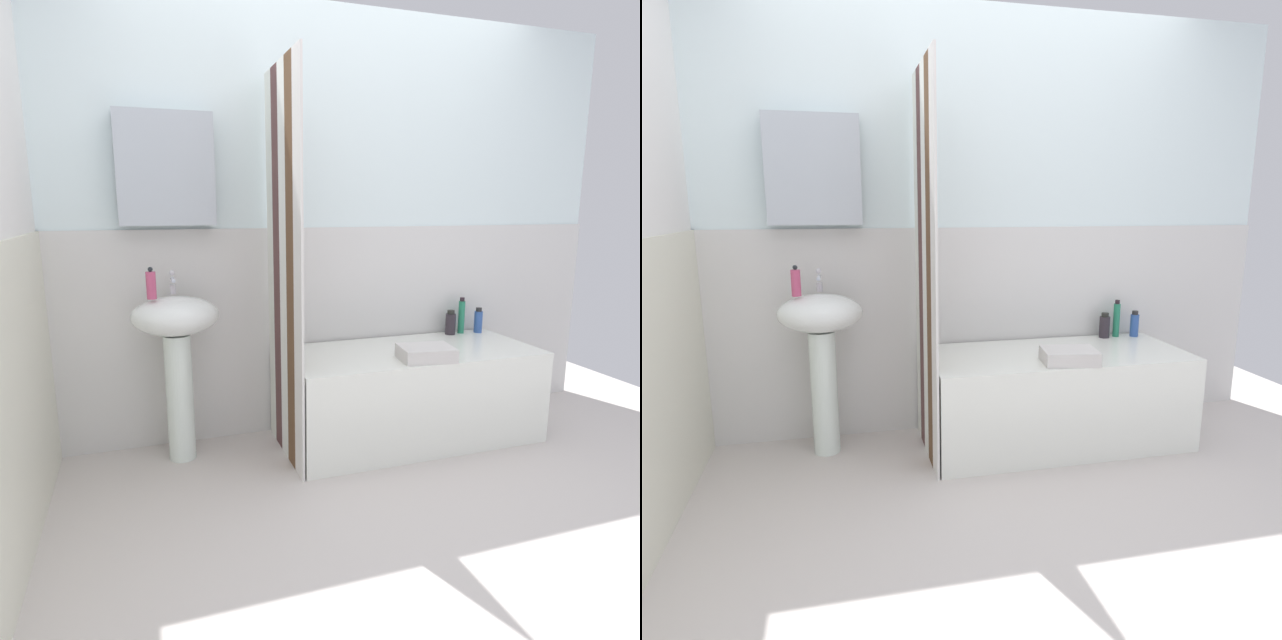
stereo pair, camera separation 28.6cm
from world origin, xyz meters
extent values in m
cube|color=beige|center=(0.00, 0.00, -0.02)|extent=(4.80, 5.60, 0.04)
cube|color=white|center=(0.00, 1.27, 1.20)|extent=(3.60, 0.05, 2.40)
cube|color=silver|center=(0.00, 1.24, 0.60)|extent=(3.60, 0.02, 1.20)
cube|color=silver|center=(-0.92, 1.18, 1.50)|extent=(0.48, 0.12, 0.56)
cube|color=silver|center=(-1.54, 0.34, 0.60)|extent=(0.02, 1.81, 1.20)
cylinder|color=white|center=(-0.92, 1.03, 0.34)|extent=(0.14, 0.14, 0.67)
ellipsoid|color=white|center=(-0.92, 1.03, 0.77)|extent=(0.44, 0.34, 0.20)
cylinder|color=silver|center=(-0.92, 1.13, 0.90)|extent=(0.03, 0.03, 0.05)
cylinder|color=silver|center=(-0.92, 1.08, 0.95)|extent=(0.02, 0.10, 0.02)
sphere|color=silver|center=(-0.92, 1.13, 0.98)|extent=(0.03, 0.03, 0.03)
cylinder|color=#C14970|center=(-1.03, 1.00, 0.94)|extent=(0.05, 0.05, 0.13)
sphere|color=#20272A|center=(-1.03, 1.00, 1.02)|extent=(0.02, 0.02, 0.02)
cube|color=white|center=(0.35, 0.89, 0.26)|extent=(1.44, 0.65, 0.52)
cube|color=white|center=(-0.38, 0.63, 1.00)|extent=(0.01, 0.13, 2.00)
cube|color=brown|center=(-0.38, 0.76, 1.00)|extent=(0.01, 0.13, 2.00)
cube|color=white|center=(-0.38, 0.89, 1.00)|extent=(0.01, 0.13, 2.00)
cube|color=brown|center=(-0.38, 1.02, 1.00)|extent=(0.01, 0.13, 2.00)
cube|color=white|center=(-0.38, 1.15, 1.00)|extent=(0.01, 0.13, 2.00)
cylinder|color=#3156A2|center=(0.97, 1.14, 0.59)|extent=(0.05, 0.05, 0.14)
cylinder|color=#2A292A|center=(0.97, 1.14, 0.67)|extent=(0.04, 0.04, 0.02)
cylinder|color=#257F5B|center=(0.85, 1.16, 0.63)|extent=(0.04, 0.04, 0.21)
cylinder|color=black|center=(0.85, 1.16, 0.74)|extent=(0.03, 0.03, 0.02)
cylinder|color=#2F282F|center=(0.77, 1.15, 0.59)|extent=(0.06, 0.06, 0.13)
cylinder|color=#272824|center=(0.77, 1.15, 0.67)|extent=(0.04, 0.04, 0.02)
cube|color=silver|center=(0.33, 0.69, 0.56)|extent=(0.31, 0.25, 0.07)
camera|label=1|loc=(-1.09, -1.77, 1.32)|focal=30.63mm
camera|label=2|loc=(-0.82, -1.85, 1.32)|focal=30.63mm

